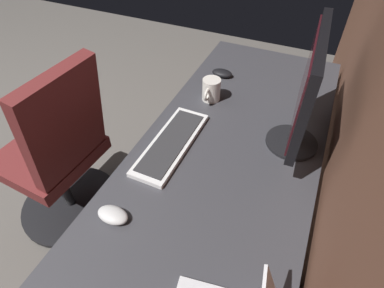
{
  "coord_description": "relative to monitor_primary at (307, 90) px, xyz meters",
  "views": [
    {
      "loc": [
        0.5,
        2.19,
        1.58
      ],
      "look_at": [
        -0.1,
        1.93,
        0.95
      ],
      "focal_mm": 29.09,
      "sensor_mm": 36.0,
      "label": 1
    }
  ],
  "objects": [
    {
      "name": "desk",
      "position": [
        0.37,
        -0.21,
        -0.32
      ],
      "size": [
        2.18,
        0.69,
        0.73
      ],
      "color": "#38383D",
      "rests_on": "ground"
    },
    {
      "name": "monitor_primary",
      "position": [
        0.0,
        0.0,
        0.0
      ],
      "size": [
        0.47,
        0.2,
        0.44
      ],
      "color": "black",
      "rests_on": "desk"
    },
    {
      "name": "keyboard_main",
      "position": [
        0.2,
        -0.43,
        -0.24
      ],
      "size": [
        0.42,
        0.15,
        0.02
      ],
      "color": "silver",
      "rests_on": "desk"
    },
    {
      "name": "mouse_main",
      "position": [
        -0.36,
        -0.42,
        -0.24
      ],
      "size": [
        0.06,
        0.1,
        0.03
      ],
      "primitive_type": "ellipsoid",
      "color": "black",
      "rests_on": "desk"
    },
    {
      "name": "mouse_spare",
      "position": [
        0.57,
        -0.45,
        -0.24
      ],
      "size": [
        0.06,
        0.1,
        0.03
      ],
      "primitive_type": "ellipsoid",
      "color": "silver",
      "rests_on": "desk"
    },
    {
      "name": "coffee_mug",
      "position": [
        -0.15,
        -0.4,
        -0.2
      ],
      "size": [
        0.12,
        0.08,
        0.1
      ],
      "color": "silver",
      "rests_on": "desk"
    },
    {
      "name": "office_chair",
      "position": [
        0.27,
        -1.02,
        -0.53
      ],
      "size": [
        0.56,
        0.57,
        0.97
      ],
      "color": "maroon",
      "rests_on": "ground"
    }
  ]
}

